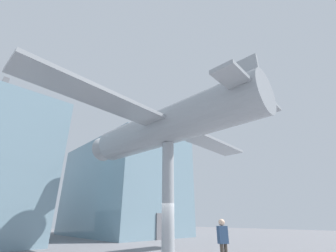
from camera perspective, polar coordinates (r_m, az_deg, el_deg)
name	(u,v)px	position (r m, az deg, el deg)	size (l,w,h in m)	color
glass_pavilion_right	(123,189)	(29.61, -11.43, -15.36)	(9.50, 15.28, 11.12)	#7593A3
support_pylon_central	(168,196)	(12.10, 0.00, -17.42)	(0.63, 0.63, 5.70)	#999EA3
suspended_airplane	(164,127)	(13.27, -1.02, -0.33)	(16.05, 13.04, 3.11)	#93999E
visitor_person	(223,239)	(10.38, 13.78, -26.06)	(0.45, 0.36, 1.77)	#4C4238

